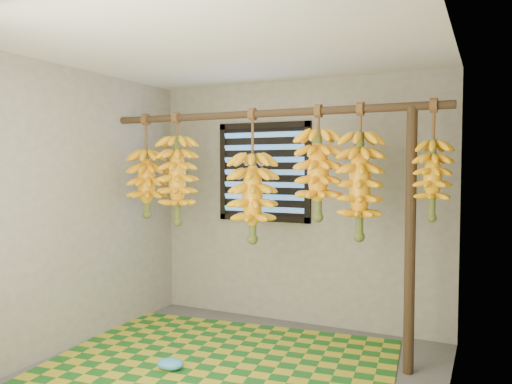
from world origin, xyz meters
The scene contains 16 objects.
floor centered at (0.00, 0.00, -0.01)m, with size 3.00×3.00×0.01m, color #525252.
ceiling centered at (0.00, 0.00, 2.40)m, with size 3.00×3.00×0.01m, color silver.
wall_back centered at (0.00, 1.50, 1.20)m, with size 3.00×0.01×2.40m, color gray.
wall_left centered at (-1.50, 0.00, 1.20)m, with size 0.01×3.00×2.40m, color gray.
wall_right centered at (1.50, 0.00, 1.20)m, with size 0.01×3.00×2.40m, color gray.
window centered at (-0.35, 1.48, 1.50)m, with size 1.00×0.04×1.00m.
hanging_pole centered at (0.00, 0.70, 2.00)m, with size 0.06×0.06×3.00m, color #3E2B1C.
support_post centered at (1.20, 0.70, 1.00)m, with size 0.08×0.08×2.00m, color #3E2B1C.
woven_mat centered at (-0.16, 0.18, 0.01)m, with size 2.64×2.12×0.01m, color #1A5A1B.
plastic_bag centered at (-0.45, -0.03, 0.05)m, with size 0.21×0.15×0.09m, color #3B99DC.
banana_bunch_a centered at (-1.22, 0.70, 1.40)m, with size 0.33×0.33×0.96m.
banana_bunch_b centered at (-0.87, 0.70, 1.43)m, with size 0.35×0.35×1.02m.
banana_bunch_c centered at (-0.10, 0.70, 1.29)m, with size 0.39×0.39×1.14m.
banana_bunch_d centered at (0.48, 0.70, 1.49)m, with size 0.36×0.36×0.92m.
banana_bunch_e centered at (0.82, 0.70, 1.41)m, with size 0.33×0.33×1.06m.
banana_bunch_f centered at (1.35, 0.70, 1.46)m, with size 0.27×0.27×0.89m.
Camera 1 is at (1.74, -3.12, 1.56)m, focal length 35.00 mm.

